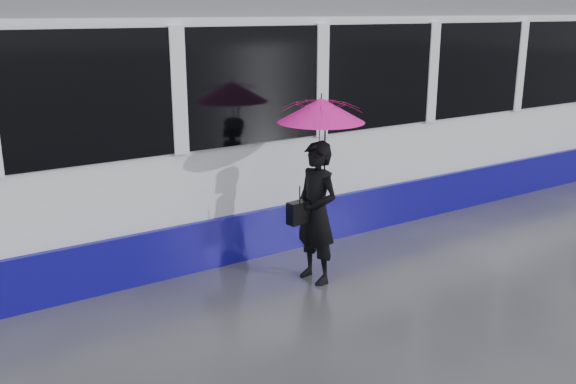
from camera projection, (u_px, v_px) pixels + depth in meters
ground at (244, 311)px, 6.81m from camera, size 90.00×90.00×0.00m
rails at (154, 242)px, 8.81m from camera, size 34.00×1.51×0.02m
tram at (19, 137)px, 7.53m from camera, size 26.00×2.56×3.35m
woman at (316, 213)px, 7.38m from camera, size 0.46×0.65×1.67m
umbrella at (321, 127)px, 7.13m from camera, size 1.08×1.08×1.12m
handbag at (300, 212)px, 7.26m from camera, size 0.31×0.16×0.44m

